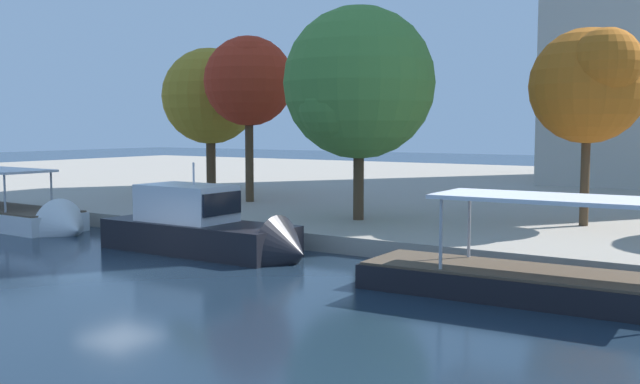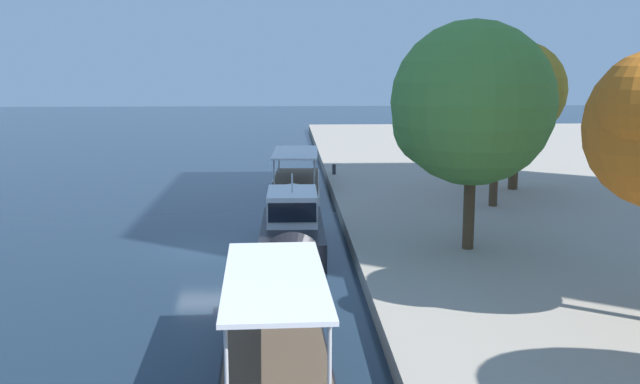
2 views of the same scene
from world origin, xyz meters
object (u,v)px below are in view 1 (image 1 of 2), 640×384
object	(u,v)px
tour_boat_0	(7,219)
motor_yacht_1	(209,235)
tree_0	(593,83)
tour_boat_2	(604,298)
tree_3	(248,78)
tree_4	(212,95)
tree_2	(360,83)

from	to	relation	value
tour_boat_0	motor_yacht_1	distance (m)	13.60
tree_0	tour_boat_0	bearing A→B (deg)	-157.27
tour_boat_0	tour_boat_2	bearing A→B (deg)	0.65
tour_boat_2	tree_0	xyz separation A→B (m)	(-3.13, 11.50, 6.53)
motor_yacht_1	tree_3	world-z (taller)	tree_3
tour_boat_0	tree_0	bearing A→B (deg)	25.10
motor_yacht_1	tree_0	bearing A→B (deg)	43.38
tour_boat_2	tree_4	bearing A→B (deg)	149.74
tree_2	motor_yacht_1	bearing A→B (deg)	-108.60
tour_boat_2	tree_4	size ratio (longest dim) A/B	1.42
motor_yacht_1	tree_4	distance (m)	19.64
tree_2	tree_0	bearing A→B (deg)	20.63
tree_2	tree_4	bearing A→B (deg)	155.71
motor_yacht_1	tree_0	xyz separation A→B (m)	(11.81, 10.95, 6.05)
tree_2	tree_4	size ratio (longest dim) A/B	1.05
tree_0	tree_4	world-z (taller)	tree_4
tree_0	tree_4	bearing A→B (deg)	172.58
tour_boat_2	tree_2	size ratio (longest dim) A/B	1.35
tree_4	motor_yacht_1	bearing A→B (deg)	-49.12
motor_yacht_1	tree_0	distance (m)	17.20
tour_boat_0	tree_4	xyz separation A→B (m)	(1.41, 13.77, 6.59)
motor_yacht_1	tree_2	world-z (taller)	tree_2
tour_boat_2	motor_yacht_1	bearing A→B (deg)	175.96
tree_0	tree_3	distance (m)	18.88
tree_3	tour_boat_0	bearing A→B (deg)	-120.81
tour_boat_0	tree_0	distance (m)	28.28
tree_0	tree_4	distance (m)	24.20
tree_2	tree_4	world-z (taller)	tree_2
motor_yacht_1	tree_4	xyz separation A→B (m)	(-12.18, 14.08, 6.25)
tree_2	tree_4	xyz separation A→B (m)	(-14.69, 6.63, 0.06)
tree_3	tree_4	world-z (taller)	tree_3
tour_boat_2	tree_2	xyz separation A→B (m)	(-12.44, 8.00, 6.67)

